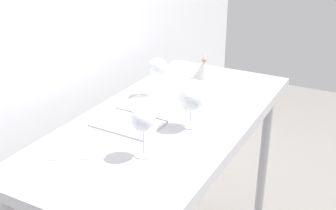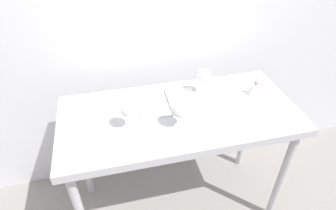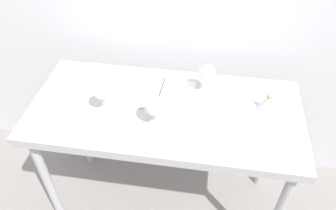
% 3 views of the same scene
% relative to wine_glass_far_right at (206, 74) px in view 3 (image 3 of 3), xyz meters
% --- Properties ---
extents(ground_plane, '(6.00, 6.00, 0.00)m').
position_rel_wine_glass_far_right_xyz_m(ground_plane, '(-0.19, -0.15, -1.03)').
color(ground_plane, gray).
extents(steel_counter, '(1.40, 0.65, 0.90)m').
position_rel_wine_glass_far_right_xyz_m(steel_counter, '(-0.19, -0.15, -0.23)').
color(steel_counter, '#B6B6BB').
rests_on(steel_counter, ground_plane).
extents(wine_glass_far_right, '(0.09, 0.09, 0.18)m').
position_rel_wine_glass_far_right_xyz_m(wine_glass_far_right, '(0.00, 0.00, 0.00)').
color(wine_glass_far_right, white).
rests_on(wine_glass_far_right, steel_counter).
extents(wine_glass_near_left, '(0.08, 0.08, 0.17)m').
position_rel_wine_glass_far_right_xyz_m(wine_glass_near_left, '(-0.49, -0.22, -0.00)').
color(wine_glass_near_left, white).
rests_on(wine_glass_near_left, steel_counter).
extents(wine_glass_near_center, '(0.10, 0.10, 0.17)m').
position_rel_wine_glass_far_right_xyz_m(wine_glass_near_center, '(-0.22, -0.27, -0.01)').
color(wine_glass_near_center, white).
rests_on(wine_glass_near_center, steel_counter).
extents(open_notebook, '(0.37, 0.27, 0.01)m').
position_rel_wine_glass_far_right_xyz_m(open_notebook, '(-0.24, -0.05, -0.12)').
color(open_notebook, white).
rests_on(open_notebook, steel_counter).
extents(tasting_sheet_upper, '(0.27, 0.28, 0.00)m').
position_rel_wine_glass_far_right_xyz_m(tasting_sheet_upper, '(-0.57, 0.01, -0.13)').
color(tasting_sheet_upper, white).
rests_on(tasting_sheet_upper, steel_counter).
extents(decanter_funnel, '(0.10, 0.10, 0.13)m').
position_rel_wine_glass_far_right_xyz_m(decanter_funnel, '(0.32, -0.09, -0.09)').
color(decanter_funnel, silver).
rests_on(decanter_funnel, steel_counter).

